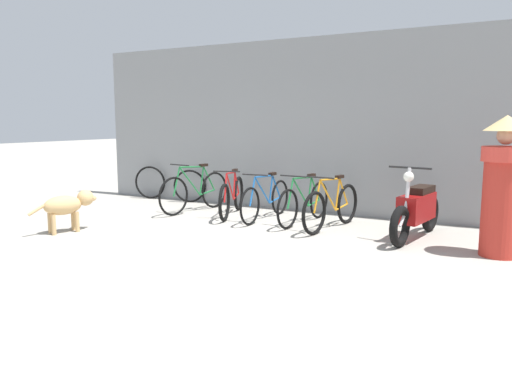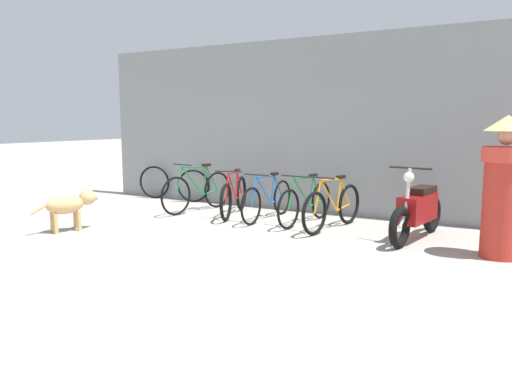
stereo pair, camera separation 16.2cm
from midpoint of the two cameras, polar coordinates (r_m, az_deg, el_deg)
ground_plane at (r=6.45m, az=-10.61°, el=-6.90°), size 60.00×60.00×0.00m
shop_wall_back at (r=9.31m, az=3.40°, el=7.53°), size 8.47×0.20×3.12m
bicycle_0 at (r=9.22m, az=-7.49°, el=0.06°), size 0.46×1.73×0.90m
bicycle_1 at (r=8.78m, az=-3.30°, el=-0.51°), size 0.63×1.65×0.83m
bicycle_2 at (r=8.41m, az=0.59°, el=-0.88°), size 0.46×1.70×0.81m
bicycle_3 at (r=8.12m, az=4.97°, el=-1.21°), size 0.46×1.69×0.82m
bicycle_4 at (r=7.75m, az=8.06°, el=-1.69°), size 0.46×1.68×0.85m
motorcycle at (r=7.34m, az=17.26°, el=-1.99°), size 0.58×1.76×1.05m
stray_dog at (r=8.00m, az=-21.22°, el=-1.37°), size 0.52×0.98×0.61m
person_in_robes at (r=6.71m, az=25.76°, el=0.87°), size 0.64×0.64×1.73m
spare_tire_left at (r=10.92m, az=-12.43°, el=1.07°), size 0.69×0.21×0.70m
spare_tire_right at (r=10.28m, az=-8.04°, el=0.67°), size 0.63×0.30×0.67m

